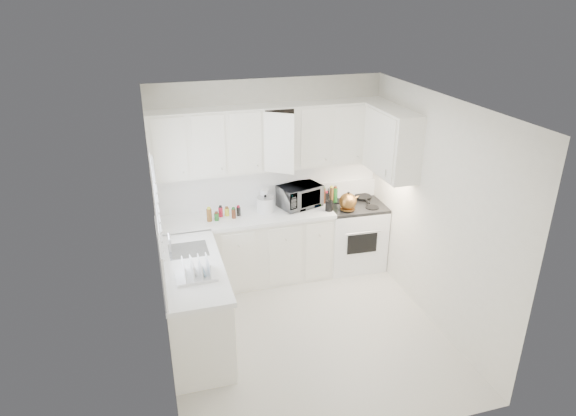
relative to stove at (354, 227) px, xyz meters
name	(u,v)px	position (x,y,z in m)	size (l,w,h in m)	color
floor	(305,332)	(-1.12, -1.28, -0.59)	(3.20, 3.20, 0.00)	silver
ceiling	(309,105)	(-1.12, -1.28, 2.01)	(3.20, 3.20, 0.00)	white
wall_back	(269,178)	(-1.12, 0.32, 0.71)	(3.00, 3.00, 0.00)	white
wall_front	(372,317)	(-1.12, -2.88, 0.71)	(3.00, 3.00, 0.00)	white
wall_left	(159,248)	(-2.62, -1.28, 0.71)	(3.20, 3.20, 0.00)	white
wall_right	(434,213)	(0.38, -1.28, 0.71)	(3.20, 3.20, 0.00)	white
window_blinds	(157,210)	(-2.60, -0.93, 0.96)	(0.06, 0.96, 1.06)	white
lower_cabinets_back	(247,250)	(-1.51, 0.02, -0.14)	(2.22, 0.60, 0.90)	white
lower_cabinets_left	(194,306)	(-2.32, -1.08, -0.14)	(0.60, 1.60, 0.90)	white
countertop_back	(246,217)	(-1.51, 0.01, 0.33)	(2.24, 0.64, 0.05)	white
countertop_left	(192,267)	(-2.31, -1.08, 0.33)	(0.64, 1.62, 0.05)	white
backsplash_back	(269,184)	(-1.12, 0.31, 0.63)	(2.98, 0.02, 0.55)	white
backsplash_left	(160,246)	(-2.61, -1.08, 0.63)	(0.02, 1.60, 0.55)	white
upper_cabinets_back	(272,168)	(-1.12, 0.15, 0.91)	(3.00, 0.33, 0.80)	white
upper_cabinets_right	(389,174)	(0.22, -0.46, 0.91)	(0.33, 0.90, 0.80)	white
sink	(187,240)	(-2.31, -0.73, 0.48)	(0.42, 0.38, 0.30)	gray
stove	(354,227)	(0.00, 0.00, 0.00)	(0.77, 0.63, 1.18)	white
tea_kettle	(348,200)	(-0.18, -0.16, 0.48)	(0.28, 0.24, 0.26)	olive
frying_pan	(363,196)	(0.18, 0.16, 0.37)	(0.23, 0.40, 0.04)	black
microwave	(300,194)	(-0.76, 0.10, 0.54)	(0.53, 0.29, 0.36)	gray
rice_cooker	(265,203)	(-1.23, 0.06, 0.47)	(0.23, 0.23, 0.23)	white
paper_towel	(265,199)	(-1.22, 0.15, 0.49)	(0.12, 0.12, 0.27)	white
utensil_crock	(329,199)	(-0.44, -0.15, 0.52)	(0.11, 0.11, 0.32)	black
dish_rack	(195,268)	(-2.29, -1.33, 0.47)	(0.40, 0.30, 0.22)	white
spice_left_0	(208,211)	(-1.97, 0.14, 0.42)	(0.06, 0.06, 0.13)	brown
spice_left_1	(215,213)	(-1.89, 0.05, 0.42)	(0.06, 0.06, 0.13)	#216324
spice_left_2	(220,209)	(-1.82, 0.14, 0.42)	(0.06, 0.06, 0.13)	red
spice_left_3	(227,211)	(-1.74, 0.05, 0.42)	(0.06, 0.06, 0.13)	yellow
spice_left_4	(231,208)	(-1.67, 0.14, 0.42)	(0.06, 0.06, 0.13)	brown
spice_left_5	(238,210)	(-1.59, 0.05, 0.42)	(0.06, 0.06, 0.13)	black
sauce_right_0	(314,196)	(-0.54, 0.18, 0.45)	(0.06, 0.06, 0.19)	red
sauce_right_1	(319,197)	(-0.48, 0.12, 0.45)	(0.06, 0.06, 0.19)	yellow
sauce_right_2	(321,195)	(-0.43, 0.18, 0.45)	(0.06, 0.06, 0.19)	brown
sauce_right_3	(327,196)	(-0.37, 0.12, 0.45)	(0.06, 0.06, 0.19)	black
sauce_right_4	(329,194)	(-0.32, 0.18, 0.45)	(0.06, 0.06, 0.19)	brown
sauce_right_5	(334,195)	(-0.26, 0.12, 0.45)	(0.06, 0.06, 0.19)	#216324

